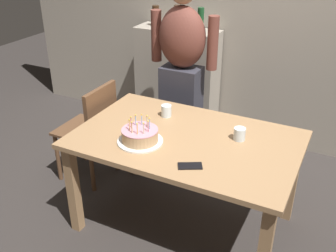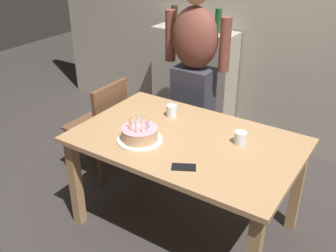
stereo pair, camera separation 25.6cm
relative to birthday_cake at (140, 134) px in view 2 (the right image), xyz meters
name	(u,v)px [view 2 (the right image)]	position (x,y,z in m)	size (l,w,h in m)	color
ground_plane	(184,223)	(0.25, 0.19, -0.79)	(10.00, 10.00, 0.00)	#332D2B
back_wall	(276,13)	(0.25, 1.74, 0.51)	(5.20, 0.10, 2.60)	#9E9384
dining_table	(186,151)	(0.25, 0.19, -0.14)	(1.50, 0.96, 0.74)	#A37A51
birthday_cake	(140,134)	(0.00, 0.00, 0.00)	(0.30, 0.30, 0.18)	white
water_glass_near	(172,111)	(-0.02, 0.42, 0.00)	(0.08, 0.08, 0.09)	silver
water_glass_far	(240,138)	(0.57, 0.33, 0.00)	(0.08, 0.08, 0.09)	silver
cell_phone	(184,167)	(0.41, -0.12, -0.04)	(0.14, 0.07, 0.01)	black
person_man_bearded	(194,73)	(-0.17, 1.01, 0.09)	(0.61, 0.27, 1.66)	#33333D
dining_chair	(103,122)	(-0.70, 0.39, -0.27)	(0.42, 0.42, 0.87)	brown
shelf_cabinet	(194,82)	(-0.46, 1.52, -0.23)	(0.84, 0.30, 1.33)	#9E9384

